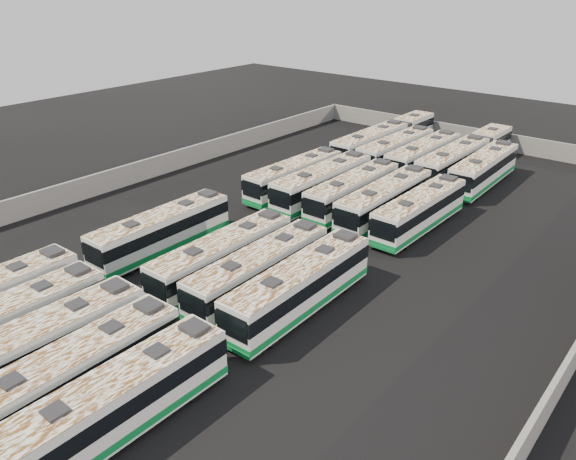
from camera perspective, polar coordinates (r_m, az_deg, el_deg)
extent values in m
plane|color=black|center=(47.16, 1.44, -0.97)|extent=(140.00, 140.00, 0.00)
cube|color=slate|center=(77.01, 18.60, 8.96)|extent=(45.20, 0.30, 2.20)
cube|color=slate|center=(61.96, -15.07, 5.71)|extent=(0.30, 73.20, 2.20)
cube|color=black|center=(39.96, -25.87, -3.33)|extent=(1.00, 1.00, 0.15)
cube|color=black|center=(40.86, -22.84, -2.04)|extent=(1.37, 1.16, 0.27)
cylinder|color=black|center=(42.58, -24.38, -5.64)|extent=(0.31, 1.04, 1.04)
cylinder|color=black|center=(40.81, -22.88, -6.71)|extent=(0.31, 1.04, 1.04)
cube|color=silver|center=(36.94, -26.98, -8.77)|extent=(2.68, 12.27, 2.81)
cube|color=#0C6F31|center=(37.47, -26.68, -10.09)|extent=(2.73, 12.32, 0.43)
cube|color=black|center=(36.70, -27.12, -8.16)|extent=(2.74, 12.33, 0.94)
cube|color=black|center=(37.07, -23.75, -5.19)|extent=(0.98, 0.98, 0.14)
cube|color=black|center=(38.00, -20.59, -3.78)|extent=(1.34, 1.14, 0.27)
cylinder|color=black|center=(39.74, -22.31, -7.51)|extent=(0.30, 1.02, 1.02)
cylinder|color=black|center=(38.06, -20.63, -8.72)|extent=(0.30, 1.02, 1.02)
cube|color=silver|center=(34.05, -24.36, -11.07)|extent=(2.86, 12.71, 2.90)
cube|color=#0C6F31|center=(34.64, -24.05, -12.50)|extent=(2.91, 12.76, 0.44)
cube|color=black|center=(33.79, -24.50, -10.40)|extent=(2.92, 12.77, 0.97)
cube|color=silver|center=(33.26, -24.81, -8.98)|extent=(2.80, 12.45, 0.07)
cube|color=black|center=(34.14, -20.70, -7.07)|extent=(1.02, 1.02, 0.15)
cube|color=black|center=(35.14, -17.18, -5.46)|extent=(1.39, 1.18, 0.27)
cylinder|color=black|center=(36.99, -19.22, -9.50)|extent=(0.31, 1.06, 1.06)
cylinder|color=black|center=(35.32, -17.26, -10.96)|extent=(0.31, 1.06, 1.06)
cube|color=silver|center=(31.45, -21.29, -13.75)|extent=(2.88, 12.56, 2.87)
cube|color=#0C6F31|center=(32.09, -20.99, -15.22)|extent=(2.93, 12.62, 0.44)
cube|color=black|center=(31.17, -21.42, -13.06)|extent=(2.94, 12.63, 0.96)
cube|color=silver|center=(30.60, -21.71, -11.58)|extent=(2.82, 12.31, 0.07)
cube|color=black|center=(29.67, -26.34, -13.57)|extent=(1.01, 1.01, 0.15)
cube|color=black|center=(31.64, -17.50, -9.35)|extent=(1.01, 1.01, 0.15)
cube|color=black|center=(32.77, -13.96, -7.48)|extent=(1.38, 1.18, 0.27)
cylinder|color=black|center=(30.29, -26.44, -19.77)|extent=(0.31, 1.05, 1.04)
cylinder|color=black|center=(34.56, -16.29, -11.72)|extent=(0.31, 1.05, 1.04)
cylinder|color=black|center=(33.06, -13.92, -13.29)|extent=(0.31, 1.05, 1.04)
cube|color=silver|center=(29.14, -17.26, -16.59)|extent=(2.61, 12.44, 2.85)
cube|color=#0C6F31|center=(29.82, -16.99, -18.10)|extent=(2.66, 12.49, 0.44)
cube|color=black|center=(28.84, -17.38, -15.89)|extent=(2.67, 12.50, 0.95)
cube|color=silver|center=(28.22, -17.64, -14.36)|extent=(2.56, 12.19, 0.07)
cube|color=black|center=(27.24, -22.59, -16.63)|extent=(0.99, 0.99, 0.15)
cube|color=black|center=(29.31, -13.18, -11.85)|extent=(0.99, 0.99, 0.15)
cube|color=black|center=(30.49, -9.49, -9.76)|extent=(1.35, 1.14, 0.27)
cylinder|color=black|center=(32.31, -12.17, -14.13)|extent=(0.29, 1.04, 1.04)
cylinder|color=black|center=(30.93, -9.47, -15.91)|extent=(0.29, 1.04, 1.04)
cube|color=silver|center=(45.59, -12.72, -0.09)|extent=(2.77, 12.42, 2.84)
cube|color=#0C6F31|center=(46.03, -12.60, -1.26)|extent=(2.82, 12.48, 0.43)
cube|color=black|center=(45.40, -12.78, 0.45)|extent=(2.83, 12.49, 0.95)
cube|color=black|center=(42.32, -19.22, -2.45)|extent=(2.27, 0.09, 1.50)
cube|color=#0C6F31|center=(43.04, -18.93, -4.32)|extent=(2.58, 0.14, 0.29)
cube|color=silver|center=(45.02, -12.89, 1.59)|extent=(2.71, 12.18, 0.07)
cube|color=black|center=(43.51, -15.66, 0.58)|extent=(1.00, 1.00, 0.14)
cube|color=black|center=(46.56, -10.33, 2.75)|extent=(1.00, 1.00, 0.14)
cube|color=black|center=(48.07, -8.14, 3.69)|extent=(1.36, 1.16, 0.27)
cylinder|color=black|center=(44.92, -17.35, -2.85)|extent=(0.30, 1.04, 1.03)
cylinder|color=black|center=(43.26, -15.66, -3.72)|extent=(0.30, 1.04, 1.03)
cylinder|color=black|center=(49.17, -9.87, 0.44)|extent=(0.30, 1.04, 1.03)
cylinder|color=black|center=(47.66, -8.09, -0.24)|extent=(0.30, 1.04, 1.03)
cube|color=silver|center=(40.74, -6.64, -2.74)|extent=(2.72, 12.40, 2.84)
cube|color=#0C6F31|center=(41.23, -6.57, -4.02)|extent=(2.77, 12.46, 0.43)
cube|color=black|center=(40.53, -6.67, -2.15)|extent=(2.78, 12.47, 0.95)
cube|color=black|center=(37.09, -13.46, -5.70)|extent=(2.27, 0.09, 1.50)
cube|color=#0C6F31|center=(37.90, -13.23, -7.75)|extent=(2.58, 0.13, 0.29)
cube|color=silver|center=(40.10, -6.74, -0.91)|extent=(2.67, 12.16, 0.07)
cube|color=black|center=(38.41, -9.61, -2.14)|extent=(0.99, 0.99, 0.14)
cube|color=black|center=(41.81, -4.11, 0.48)|extent=(0.99, 0.99, 0.14)
cube|color=black|center=(43.47, -1.91, 1.60)|extent=(1.35, 1.15, 0.27)
cylinder|color=black|center=(39.82, -11.72, -5.91)|extent=(0.30, 1.03, 1.03)
cylinder|color=black|center=(38.35, -9.57, -7.02)|extent=(0.30, 1.03, 1.03)
cylinder|color=black|center=(44.52, -3.97, -1.94)|extent=(0.30, 1.03, 1.03)
cylinder|color=black|center=(43.20, -1.81, -2.77)|extent=(0.30, 1.03, 1.03)
cube|color=silver|center=(38.72, -2.93, -4.17)|extent=(2.76, 12.40, 2.83)
cube|color=#0C6F31|center=(39.24, -2.89, -5.49)|extent=(2.81, 12.45, 0.43)
cube|color=black|center=(38.50, -2.94, -3.56)|extent=(2.82, 12.46, 0.95)
cube|color=black|center=(34.83, -9.74, -7.50)|extent=(2.27, 0.09, 1.49)
cube|color=#0C6F31|center=(35.69, -9.55, -9.64)|extent=(2.58, 0.14, 0.29)
cube|color=silver|center=(38.04, -2.97, -2.26)|extent=(2.71, 12.15, 0.07)
cube|color=black|center=(36.25, -5.82, -3.64)|extent=(0.99, 0.99, 0.14)
cube|color=black|center=(39.85, -0.40, -0.74)|extent=(0.99, 0.99, 0.14)
cube|color=black|center=(41.60, 1.74, 0.48)|extent=(1.36, 1.15, 0.27)
cylinder|color=black|center=(37.63, -8.17, -7.59)|extent=(0.30, 1.03, 1.03)
cylinder|color=black|center=(36.28, -5.73, -8.79)|extent=(0.30, 1.03, 1.03)
cylinder|color=black|center=(42.60, -0.49, -3.19)|extent=(0.30, 1.03, 1.03)
cylinder|color=black|center=(41.41, 1.88, -4.08)|extent=(0.30, 1.03, 1.03)
cube|color=silver|center=(36.76, 1.17, -5.74)|extent=(2.93, 12.80, 2.92)
cube|color=#0C6F31|center=(37.32, 1.16, -7.15)|extent=(2.98, 12.85, 0.45)
cube|color=black|center=(36.52, 1.18, -5.09)|extent=(2.99, 12.86, 0.98)
cube|color=black|center=(32.50, -5.74, -9.70)|extent=(2.34, 0.11, 1.54)
cube|color=#0C6F31|center=(33.44, -5.62, -12.00)|extent=(2.66, 0.16, 0.30)
cube|color=silver|center=(36.03, 1.20, -3.70)|extent=(2.87, 12.54, 0.07)
cube|color=black|center=(34.06, -1.66, -5.31)|extent=(1.03, 1.03, 0.15)
cube|color=black|center=(38.00, 3.75, -1.96)|extent=(1.03, 1.03, 0.15)
cube|color=black|center=(39.90, 5.84, -0.59)|extent=(1.41, 1.20, 0.28)
cylinder|color=black|center=(35.45, -4.37, -9.60)|extent=(0.32, 1.07, 1.06)
cylinder|color=black|center=(34.21, -1.50, -10.96)|extent=(0.32, 1.07, 1.06)
cylinder|color=black|center=(40.86, 3.35, -4.51)|extent=(0.32, 1.07, 1.06)
cylinder|color=black|center=(39.79, 6.04, -5.49)|extent=(0.32, 1.07, 1.06)
cube|color=silver|center=(56.55, 0.64, 5.48)|extent=(2.86, 12.35, 2.82)
cube|color=#0C6F31|center=(56.90, 0.64, 4.50)|extent=(2.91, 12.40, 0.43)
cube|color=black|center=(56.39, 0.65, 5.92)|extent=(2.92, 12.41, 0.94)
cube|color=black|center=(52.16, -3.75, 4.11)|extent=(2.25, 0.11, 1.49)
cube|color=#0C6F31|center=(52.73, -3.70, 2.51)|extent=(2.56, 0.16, 0.29)
cube|color=silver|center=(56.09, 0.65, 6.86)|extent=(2.80, 12.10, 0.07)
cube|color=black|center=(54.12, -1.21, 6.29)|extent=(1.00, 1.00, 0.14)
cube|color=black|center=(58.05, 2.39, 7.58)|extent=(1.00, 1.00, 0.14)
cube|color=black|center=(59.90, 3.88, 8.14)|extent=(1.36, 1.16, 0.27)
cylinder|color=black|center=(54.93, -2.90, 3.45)|extent=(0.31, 1.03, 1.02)
cylinder|color=black|center=(53.54, -1.19, 2.89)|extent=(0.31, 1.03, 1.02)
cylinder|color=black|center=(60.49, 2.26, 5.51)|extent=(0.31, 1.03, 1.02)
cylinder|color=black|center=(59.23, 3.92, 5.04)|extent=(0.31, 1.03, 1.02)
cube|color=silver|center=(54.57, 3.51, 4.78)|extent=(2.76, 12.83, 2.94)
cube|color=#0C6F31|center=(54.95, 3.48, 3.73)|extent=(2.81, 12.88, 0.45)
cube|color=black|center=(54.40, 3.53, 5.26)|extent=(2.82, 12.89, 0.98)
cube|color=black|center=(49.74, -0.91, 3.21)|extent=(2.35, 0.08, 1.55)
cube|color=#0C6F31|center=(50.37, -0.89, 1.48)|extent=(2.67, 0.12, 0.30)
cube|color=silver|center=(54.07, 3.55, 6.27)|extent=(2.70, 12.57, 0.07)
cube|color=black|center=(51.91, 1.69, 5.63)|extent=(1.02, 1.02, 0.15)
cube|color=black|center=(56.23, 5.28, 7.06)|extent=(1.02, 1.02, 0.15)
cube|color=black|center=(58.25, 6.74, 7.68)|extent=(1.40, 1.18, 0.28)
cylinder|color=black|center=(52.69, -0.19, 2.55)|extent=(0.31, 1.07, 1.07)
cylinder|color=black|center=(51.36, 1.76, 1.93)|extent=(0.31, 1.07, 1.07)
cylinder|color=black|center=(58.78, 4.98, 4.87)|extent=(0.31, 1.07, 1.07)
cylinder|color=black|center=(57.59, 6.84, 4.36)|extent=(0.31, 1.07, 1.07)
cube|color=silver|center=(52.88, 6.59, 3.91)|extent=(2.69, 12.35, 2.82)
cube|color=#0C6F31|center=(53.26, 6.54, 2.87)|extent=(2.74, 12.40, 0.43)
cube|color=black|center=(52.72, 6.61, 4.38)|extent=(2.75, 12.41, 0.94)
cube|color=black|center=(47.99, 2.60, 2.25)|extent=(2.26, 0.08, 1.49)
cube|color=#0C6F31|center=(48.62, 2.56, 0.54)|extent=(2.57, 0.13, 0.29)
cube|color=silver|center=(52.39, 6.67, 5.38)|extent=(2.64, 12.10, 0.07)
cube|color=black|center=(50.21, 4.99, 4.70)|extent=(0.99, 0.99, 0.14)
cube|color=black|center=(54.55, 8.22, 6.20)|extent=(0.99, 0.99, 0.14)
cube|color=black|center=(56.57, 9.54, 6.85)|extent=(1.35, 1.14, 0.27)
cylinder|color=black|center=(50.88, 3.07, 1.65)|extent=(0.30, 1.03, 1.03)
cylinder|color=black|center=(49.74, 5.11, 1.01)|extent=(0.30, 1.03, 1.03)
cylinder|color=black|center=(57.02, 7.76, 4.07)|extent=(0.30, 1.03, 1.03)
cylinder|color=black|center=(56.00, 9.67, 3.55)|extent=(0.30, 1.03, 1.03)
cube|color=silver|center=(51.01, 9.79, 2.95)|extent=(2.74, 12.65, 2.89)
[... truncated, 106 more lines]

